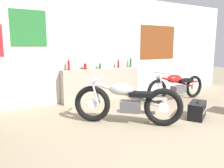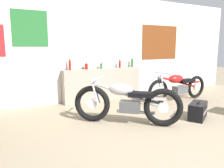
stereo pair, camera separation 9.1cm
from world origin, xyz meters
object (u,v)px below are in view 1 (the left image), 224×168
Objects in this scene: bottle_right_center at (118,63)px; bottle_rightmost at (131,62)px; bottle_center at (100,66)px; hard_case_black at (197,110)px; bottle_left_center at (85,66)px; motorcycle_red at (177,86)px; bottle_leftmost at (69,65)px; motorcycle_silver at (127,102)px.

bottle_rightmost reaches higher than bottle_right_center.
bottle_rightmost is (0.43, 0.03, 0.02)m from bottle_right_center.
hard_case_black is at bearing -65.88° from bottle_center.
bottle_left_center is at bearing 122.24° from hard_case_black.
motorcycle_red is at bearing -30.90° from bottle_center.
hard_case_black is (1.90, -2.34, -0.84)m from bottle_leftmost.
bottle_left_center reaches higher than motorcycle_red.
bottle_center is at bearing 78.72° from motorcycle_silver.
bottle_left_center is 1.05× the size of bottle_center.
motorcycle_silver is (-0.95, -1.91, -0.56)m from bottle_right_center.
bottle_center is 2.02m from motorcycle_silver.
motorcycle_silver reaches higher than hard_case_black.
motorcycle_red is (2.14, 0.86, -0.02)m from motorcycle_silver.
bottle_leftmost reaches higher than bottle_rightmost.
bottle_leftmost is 0.49× the size of hard_case_black.
bottle_leftmost is at bearing 157.99° from motorcycle_red.
bottle_leftmost reaches higher than bottle_right_center.
bottle_leftmost is at bearing 178.89° from bottle_left_center.
bottle_center is at bearing 179.73° from bottle_right_center.
bottle_center is 0.09× the size of motorcycle_red.
bottle_rightmost is at bearing 54.68° from motorcycle_silver.
bottle_left_center is at bearing -179.63° from bottle_center.
motorcycle_red is 3.15× the size of hard_case_black.
bottle_center is 2.67m from hard_case_black.
motorcycle_silver is (-1.38, -1.94, -0.58)m from bottle_rightmost.
bottle_leftmost reaches higher than motorcycle_silver.
hard_case_black is at bearing -57.76° from bottle_left_center.
bottle_rightmost is 2.45m from motorcycle_silver.
hard_case_black is at bearing -50.86° from bottle_leftmost.
bottle_rightmost is 0.47× the size of hard_case_black.
bottle_rightmost is at bearing 1.51° from bottle_center.
hard_case_black is (1.43, -0.42, -0.25)m from motorcycle_silver.
bottle_center is 0.27× the size of hard_case_black.
motorcycle_red is (2.62, -1.06, -0.60)m from bottle_leftmost.
hard_case_black is (1.47, -2.33, -0.78)m from bottle_left_center.
hard_case_black is (1.04, -2.33, -0.77)m from bottle_center.
motorcycle_red is at bearing -25.67° from bottle_left_center.
bottle_left_center is 0.61× the size of bottle_rightmost.
bottle_rightmost reaches higher than motorcycle_red.
bottle_right_center is 1.69m from motorcycle_red.
bottle_rightmost is (1.42, 0.03, 0.05)m from bottle_left_center.
motorcycle_red is at bearing 60.84° from hard_case_black.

